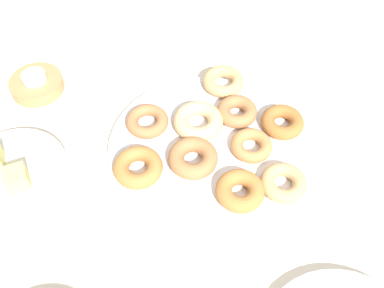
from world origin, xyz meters
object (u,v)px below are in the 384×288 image
donut_plate (204,148)px  candle_holder (37,85)px  donut_0 (251,145)px  donut_1 (147,121)px  donut_2 (282,122)px  donut_7 (138,167)px  donut_3 (240,191)px  donut_5 (198,121)px  donut_6 (283,183)px  donut_4 (223,81)px  fruit_bowl (14,177)px  melon_chunk_left (17,178)px  donut_8 (237,111)px  donut_9 (193,158)px  tealight (34,77)px

donut_plate → candle_holder: (0.34, 0.16, 0.01)m
donut_0 → donut_1: (0.17, 0.11, 0.00)m
donut_2 → donut_7: (0.09, 0.27, 0.00)m
donut_3 → donut_5: (0.16, -0.05, 0.00)m
donut_3 → donut_6: (-0.04, -0.07, -0.00)m
donut_4 → candle_holder: (0.25, 0.29, -0.01)m
donut_0 → donut_3: bearing=123.6°
fruit_bowl → melon_chunk_left: size_ratio=5.29×
donut_3 → donut_4: size_ratio=0.99×
donut_5 → fruit_bowl: (0.12, 0.32, -0.01)m
donut_0 → donut_5: 0.11m
donut_8 → donut_7: bearing=85.0°
donut_7 → melon_chunk_left: melon_chunk_left is taller
donut_6 → melon_chunk_left: 0.44m
donut_3 → fruit_bowl: bearing=44.3°
donut_3 → donut_4: 0.26m
donut_0 → donut_6: (-0.09, 0.02, 0.00)m
donut_8 → donut_plate: bearing=97.7°
donut_2 → donut_7: 0.28m
fruit_bowl → melon_chunk_left: (-0.03, 0.00, 0.04)m
donut_6 → donut_7: 0.25m
donut_9 → melon_chunk_left: bearing=60.5°
donut_0 → donut_9: size_ratio=0.85×
donut_1 → candle_holder: donut_1 is taller
donut_5 → melon_chunk_left: size_ratio=2.61×
donut_1 → candle_holder: bearing=24.6°
donut_3 → candle_holder: size_ratio=0.77×
tealight → melon_chunk_left: bearing=146.7°
donut_3 → donut_1: bearing=6.5°
donut_2 → donut_5: bearing=49.0°
donut_8 → melon_chunk_left: 0.41m
donut_6 → melon_chunk_left: (0.28, 0.34, 0.02)m
melon_chunk_left → donut_7: bearing=-119.6°
donut_7 → fruit_bowl: donut_7 is taller
donut_4 → donut_9: (-0.11, 0.17, 0.00)m
donut_1 → donut_4: 0.18m
donut_1 → donut_9: bearing=-175.7°
donut_1 → donut_3: size_ratio=0.97×
donut_3 → donut_7: bearing=34.2°
donut_3 → fruit_bowl: (0.28, 0.27, -0.01)m
donut_7 → donut_9: same height
donut_plate → donut_0: size_ratio=4.71×
donut_2 → tealight: bearing=36.5°
donut_3 → melon_chunk_left: melon_chunk_left is taller
donut_plate → tealight: bearing=24.8°
donut_6 → donut_9: donut_9 is taller
donut_8 → tealight: bearing=37.5°
donut_plate → donut_7: bearing=75.8°
donut_3 → tealight: donut_3 is taller
tealight → melon_chunk_left: (-0.21, 0.14, 0.02)m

